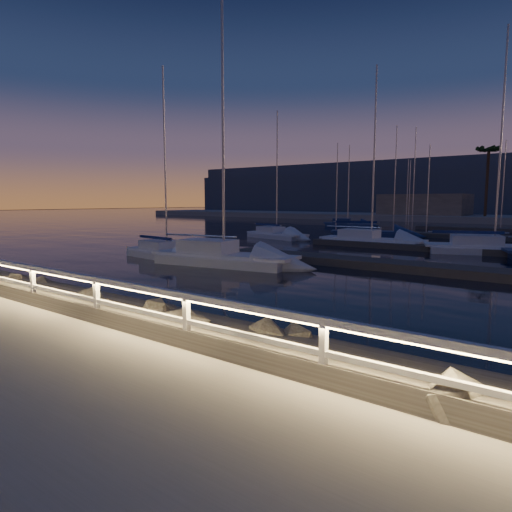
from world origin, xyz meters
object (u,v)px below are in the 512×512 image
at_px(sailboat_a, 220,256).
at_px(sailboat_m, 346,223).
at_px(sailboat_g, 490,247).
at_px(sailboat_j, 275,234).
at_px(sailboat_i, 369,232).
at_px(sailboat_b, 165,252).
at_px(sailboat_f, 369,240).
at_px(guard_rail, 150,300).

relative_size(sailboat_a, sailboat_m, 1.29).
xyz_separation_m(sailboat_g, sailboat_j, (-18.05, 1.48, -0.04)).
height_order(sailboat_a, sailboat_j, sailboat_a).
distance_m(sailboat_g, sailboat_i, 14.14).
bearing_deg(sailboat_a, sailboat_b, 169.58).
relative_size(sailboat_b, sailboat_f, 0.83).
bearing_deg(guard_rail, sailboat_j, 120.75).
bearing_deg(sailboat_m, sailboat_a, -93.55).
relative_size(sailboat_g, sailboat_j, 1.25).
height_order(sailboat_b, sailboat_j, sailboat_j).
height_order(sailboat_b, sailboat_m, sailboat_b).
bearing_deg(sailboat_i, sailboat_j, -157.23).
height_order(guard_rail, sailboat_j, sailboat_j).
height_order(sailboat_f, sailboat_g, sailboat_g).
distance_m(sailboat_a, sailboat_m, 38.78).
distance_m(guard_rail, sailboat_f, 27.64).
bearing_deg(sailboat_g, sailboat_f, 158.21).
xyz_separation_m(sailboat_f, sailboat_i, (-3.30, 7.58, 0.01)).
distance_m(sailboat_g, sailboat_m, 31.26).
bearing_deg(sailboat_j, sailboat_g, 9.30).
bearing_deg(guard_rail, sailboat_f, 104.72).
bearing_deg(sailboat_g, sailboat_a, -145.41).
bearing_deg(sailboat_b, sailboat_i, 90.22).
relative_size(sailboat_b, sailboat_i, 0.87).
bearing_deg(guard_rail, sailboat_g, 86.88).
bearing_deg(sailboat_f, sailboat_b, -114.50).
height_order(guard_rail, sailboat_i, sailboat_i).
height_order(sailboat_i, sailboat_j, sailboat_i).
xyz_separation_m(sailboat_a, sailboat_m, (-11.20, 37.13, -0.07)).
distance_m(sailboat_a, sailboat_g, 17.78).
xyz_separation_m(sailboat_b, sailboat_g, (14.80, 14.41, 0.05)).
height_order(sailboat_b, sailboat_f, sailboat_f).
bearing_deg(sailboat_a, guard_rail, -62.99).
xyz_separation_m(sailboat_a, sailboat_b, (-4.47, 0.06, -0.08)).
relative_size(guard_rail, sailboat_m, 4.14).
xyz_separation_m(sailboat_b, sailboat_f, (6.34, 14.69, 0.05)).
relative_size(sailboat_g, sailboat_m, 1.33).
bearing_deg(sailboat_b, guard_rail, -33.99).
distance_m(guard_rail, sailboat_j, 32.49).
xyz_separation_m(sailboat_f, sailboat_g, (8.46, -0.28, -0.00)).
bearing_deg(sailboat_a, sailboat_f, 73.13).
relative_size(sailboat_g, sailboat_i, 1.12).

